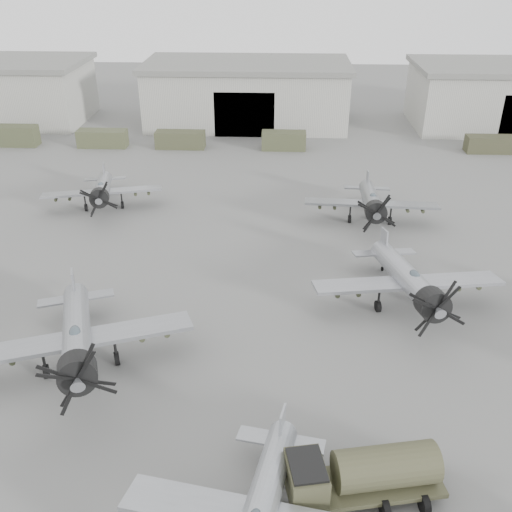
% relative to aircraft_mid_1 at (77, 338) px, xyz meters
% --- Properties ---
extents(ground, '(220.00, 220.00, 0.00)m').
position_rel_aircraft_mid_1_xyz_m(ground, '(6.87, -5.97, -2.54)').
color(ground, '#61615E').
rests_on(ground, ground).
extents(hangar_center, '(29.00, 14.80, 8.70)m').
position_rel_aircraft_mid_1_xyz_m(hangar_center, '(6.87, 56.00, 1.84)').
color(hangar_center, '#B1B1A6').
rests_on(hangar_center, ground).
extents(support_truck_1, '(6.40, 2.20, 2.59)m').
position_rel_aircraft_mid_1_xyz_m(support_truck_1, '(-22.98, 44.03, -1.24)').
color(support_truck_1, '#42472E').
rests_on(support_truck_1, ground).
extents(support_truck_2, '(6.30, 2.20, 2.18)m').
position_rel_aircraft_mid_1_xyz_m(support_truck_2, '(-11.20, 44.03, -1.44)').
color(support_truck_2, '#464A31').
rests_on(support_truck_2, ground).
extents(support_truck_3, '(6.30, 2.20, 2.14)m').
position_rel_aircraft_mid_1_xyz_m(support_truck_3, '(-1.06, 44.03, -1.47)').
color(support_truck_3, '#41432C').
rests_on(support_truck_3, ground).
extents(support_truck_4, '(5.60, 2.20, 2.28)m').
position_rel_aircraft_mid_1_xyz_m(support_truck_4, '(12.24, 44.03, -1.39)').
color(support_truck_4, '#43472E').
rests_on(support_truck_4, ground).
extents(support_truck_6, '(6.11, 2.20, 2.06)m').
position_rel_aircraft_mid_1_xyz_m(support_truck_6, '(38.28, 44.03, -1.51)').
color(support_truck_6, '#3B3C27').
rests_on(support_truck_6, ground).
extents(aircraft_mid_1, '(13.84, 12.48, 5.57)m').
position_rel_aircraft_mid_1_xyz_m(aircraft_mid_1, '(0.00, 0.00, 0.00)').
color(aircraft_mid_1, gray).
rests_on(aircraft_mid_1, ground).
extents(aircraft_mid_2, '(13.57, 12.21, 5.39)m').
position_rel_aircraft_mid_1_xyz_m(aircraft_mid_2, '(21.12, 7.66, -0.08)').
color(aircraft_mid_2, '#9B9DA3').
rests_on(aircraft_mid_2, ground).
extents(aircraft_far_0, '(11.71, 10.54, 4.66)m').
position_rel_aircraft_mid_1_xyz_m(aircraft_far_0, '(-5.45, 24.15, -0.42)').
color(aircraft_far_0, '#92959A').
rests_on(aircraft_far_0, ground).
extents(aircraft_far_1, '(12.43, 11.18, 4.97)m').
position_rel_aircraft_mid_1_xyz_m(aircraft_far_1, '(20.39, 22.09, -0.28)').
color(aircraft_far_1, gray).
rests_on(aircraft_far_1, ground).
extents(fuel_tanker, '(7.68, 4.35, 2.84)m').
position_rel_aircraft_mid_1_xyz_m(fuel_tanker, '(16.05, -8.34, -0.91)').
color(fuel_tanker, '#42422B').
rests_on(fuel_tanker, ground).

